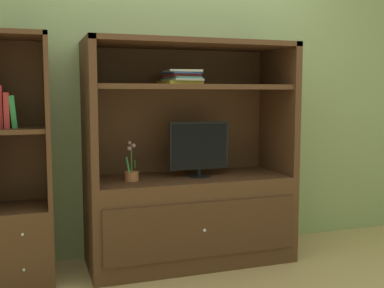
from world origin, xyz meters
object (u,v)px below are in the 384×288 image
Objects in this scene: magazine_stack at (181,78)px; upright_book_row at (6,109)px; tv_monitor at (199,148)px; media_console at (190,194)px; potted_plant at (131,173)px; bookshelf_tall at (22,198)px.

magazine_stack reaches higher than upright_book_row.
magazine_stack is 1.21m from upright_book_row.
media_console is at bearing 160.50° from tv_monitor.
potted_plant is 0.78m from magazine_stack.
upright_book_row is (-1.33, 0.02, 0.30)m from tv_monitor.
upright_book_row is at bearing 179.28° from tv_monitor.
upright_book_row is at bearing 179.96° from magazine_stack.
media_console is at bearing -0.20° from bookshelf_tall.
media_console is at bearing 0.32° from upright_book_row.
bookshelf_tall is 5.94× the size of upright_book_row.
media_console is 1.19m from bookshelf_tall.
magazine_stack is (0.38, 0.02, 0.68)m from potted_plant.
tv_monitor is (0.07, -0.02, 0.35)m from media_console.
media_console is 5.88× the size of upright_book_row.
bookshelf_tall is at bearing 178.73° from tv_monitor.
magazine_stack is at bearing -0.61° from bookshelf_tall.
upright_book_row reaches higher than potted_plant.
magazine_stack is 0.21× the size of bookshelf_tall.
potted_plant is 0.82× the size of magazine_stack.
potted_plant is (-0.51, -0.01, -0.16)m from tv_monitor.
bookshelf_tall reaches higher than upright_book_row.
potted_plant is 0.94m from upright_book_row.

